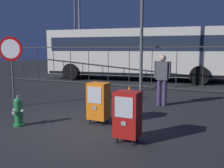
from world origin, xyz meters
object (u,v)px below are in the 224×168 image
at_px(traffic_cone, 129,92).
at_px(bus_near, 135,52).
at_px(bus_far, 187,51).
at_px(street_light_far_right, 79,1).
at_px(newspaper_box_secondary, 128,114).
at_px(pedestrian, 162,77).
at_px(stop_sign, 11,57).
at_px(newspaper_box_primary, 99,101).
at_px(fire_hydrant, 19,111).
at_px(street_light_near_right, 75,24).

relative_size(traffic_cone, bus_near, 0.05).
xyz_separation_m(bus_near, bus_far, (2.45, 4.37, 0.00)).
bearing_deg(street_light_far_right, bus_near, 10.63).
distance_m(newspaper_box_secondary, pedestrian, 3.51).
distance_m(stop_sign, street_light_far_right, 8.68).
xyz_separation_m(newspaper_box_secondary, stop_sign, (-4.46, 1.36, 1.03)).
distance_m(newspaper_box_primary, stop_sign, 3.55).
bearing_deg(fire_hydrant, street_light_near_right, 116.78).
height_order(bus_near, street_light_near_right, street_light_near_right).
bearing_deg(street_light_far_right, street_light_near_right, 128.00).
xyz_separation_m(bus_far, street_light_far_right, (-5.92, -5.02, 3.13)).
relative_size(bus_far, street_light_far_right, 1.24).
distance_m(pedestrian, bus_near, 7.03).
bearing_deg(street_light_far_right, fire_hydrant, -66.70).
bearing_deg(bus_near, pedestrian, -71.03).
bearing_deg(pedestrian, bus_near, 116.57).
bearing_deg(street_light_near_right, street_light_far_right, -52.00).
bearing_deg(street_light_far_right, traffic_cone, -43.99).
xyz_separation_m(traffic_cone, street_light_near_right, (-7.18, 7.54, 3.46)).
bearing_deg(fire_hydrant, newspaper_box_secondary, 2.03).
distance_m(bus_near, bus_far, 5.01).
bearing_deg(bus_near, street_light_near_right, 153.89).
bearing_deg(pedestrian, fire_hydrant, -126.34).
bearing_deg(stop_sign, street_light_far_right, 106.36).
xyz_separation_m(bus_near, street_light_near_right, (-5.38, 1.80, 2.01)).
xyz_separation_m(newspaper_box_primary, pedestrian, (0.97, 2.61, 0.38)).
distance_m(newspaper_box_primary, newspaper_box_secondary, 1.41).
xyz_separation_m(fire_hydrant, newspaper_box_primary, (1.67, 0.97, 0.22)).
xyz_separation_m(bus_far, street_light_near_right, (-7.83, -2.57, 2.01)).
distance_m(fire_hydrant, bus_near, 9.94).
height_order(newspaper_box_secondary, stop_sign, stop_sign).
bearing_deg(traffic_cone, bus_near, 107.45).
bearing_deg(street_light_near_right, fire_hydrant, -63.22).
height_order(stop_sign, traffic_cone, stop_sign).
height_order(newspaper_box_primary, pedestrian, pedestrian).
bearing_deg(bus_near, stop_sign, -105.74).
height_order(newspaper_box_secondary, bus_far, bus_far).
distance_m(pedestrian, street_light_far_right, 9.49).
xyz_separation_m(street_light_near_right, street_light_far_right, (1.92, -2.45, 1.12)).
bearing_deg(newspaper_box_primary, traffic_cone, 96.50).
bearing_deg(traffic_cone, fire_hydrant, -107.74).
xyz_separation_m(traffic_cone, bus_near, (-1.80, 5.74, 1.45)).
relative_size(traffic_cone, bus_far, 0.05).
bearing_deg(fire_hydrant, newspaper_box_primary, 30.24).
xyz_separation_m(pedestrian, traffic_cone, (-1.32, 0.52, -0.69)).
relative_size(newspaper_box_secondary, pedestrian, 0.61).
relative_size(fire_hydrant, pedestrian, 0.45).
xyz_separation_m(fire_hydrant, newspaper_box_secondary, (2.77, 0.10, 0.22)).
bearing_deg(newspaper_box_primary, pedestrian, 69.66).
distance_m(newspaper_box_secondary, bus_far, 14.18).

